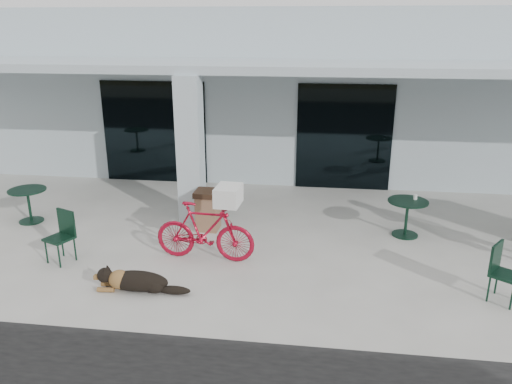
# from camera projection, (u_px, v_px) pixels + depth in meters

# --- Properties ---
(ground) EXTENTS (80.00, 80.00, 0.00)m
(ground) POSITION_uv_depth(u_px,v_px,m) (244.00, 272.00, 8.67)
(ground) COLOR beige
(ground) RESTS_ON ground
(building) EXTENTS (22.00, 7.00, 4.50)m
(building) POSITION_uv_depth(u_px,v_px,m) (285.00, 85.00, 15.94)
(building) COLOR #AAB7C0
(building) RESTS_ON ground
(storefront_glass_left) EXTENTS (2.80, 0.06, 2.70)m
(storefront_glass_left) POSITION_uv_depth(u_px,v_px,m) (155.00, 132.00, 13.32)
(storefront_glass_left) COLOR black
(storefront_glass_left) RESTS_ON ground
(storefront_glass_right) EXTENTS (2.40, 0.06, 2.70)m
(storefront_glass_right) POSITION_uv_depth(u_px,v_px,m) (344.00, 138.00, 12.69)
(storefront_glass_right) COLOR black
(storefront_glass_right) RESTS_ON ground
(column) EXTENTS (0.50, 0.50, 3.12)m
(column) POSITION_uv_depth(u_px,v_px,m) (190.00, 150.00, 10.52)
(column) COLOR #AAB7C0
(column) RESTS_ON ground
(overhang) EXTENTS (22.00, 2.80, 0.18)m
(overhang) POSITION_uv_depth(u_px,v_px,m) (268.00, 66.00, 11.03)
(overhang) COLOR #AAB7C0
(overhang) RESTS_ON column
(bicycle) EXTENTS (1.85, 0.62, 1.10)m
(bicycle) POSITION_uv_depth(u_px,v_px,m) (205.00, 231.00, 8.96)
(bicycle) COLOR #A80D26
(bicycle) RESTS_ON ground
(laundry_basket) EXTENTS (0.45, 0.58, 0.33)m
(laundry_basket) POSITION_uv_depth(u_px,v_px,m) (228.00, 195.00, 8.66)
(laundry_basket) COLOR white
(laundry_basket) RESTS_ON bicycle
(dog) EXTENTS (1.19, 0.47, 0.39)m
(dog) POSITION_uv_depth(u_px,v_px,m) (137.00, 280.00, 7.98)
(dog) COLOR black
(dog) RESTS_ON ground
(cup_near_dog) EXTENTS (0.10, 0.10, 0.11)m
(cup_near_dog) POSITION_uv_depth(u_px,v_px,m) (250.00, 251.00, 9.32)
(cup_near_dog) COLOR white
(cup_near_dog) RESTS_ON ground
(cafe_table_near) EXTENTS (0.79, 0.79, 0.74)m
(cafe_table_near) POSITION_uv_depth(u_px,v_px,m) (29.00, 206.00, 10.76)
(cafe_table_near) COLOR black
(cafe_table_near) RESTS_ON ground
(cafe_chair_near) EXTENTS (0.58, 0.60, 0.94)m
(cafe_chair_near) POSITION_uv_depth(u_px,v_px,m) (59.00, 238.00, 8.89)
(cafe_chair_near) COLOR black
(cafe_chair_near) RESTS_ON ground
(cafe_table_far) EXTENTS (0.80, 0.80, 0.75)m
(cafe_table_far) POSITION_uv_depth(u_px,v_px,m) (406.00, 218.00, 10.05)
(cafe_table_far) COLOR black
(cafe_table_far) RESTS_ON ground
(cafe_chair_far_a) EXTENTS (0.62, 0.61, 0.93)m
(cafe_chair_far_a) POSITION_uv_depth(u_px,v_px,m) (507.00, 274.00, 7.59)
(cafe_chair_far_a) COLOR black
(cafe_chair_far_a) RESTS_ON ground
(cup_on_table) EXTENTS (0.07, 0.07, 0.10)m
(cup_on_table) POSITION_uv_depth(u_px,v_px,m) (415.00, 197.00, 9.99)
(cup_on_table) COLOR white
(cup_on_table) RESTS_ON cafe_table_far
(trash_receptacle) EXTENTS (0.51, 0.51, 0.85)m
(trash_receptacle) POSITION_uv_depth(u_px,v_px,m) (208.00, 210.00, 10.35)
(trash_receptacle) COLOR brown
(trash_receptacle) RESTS_ON ground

